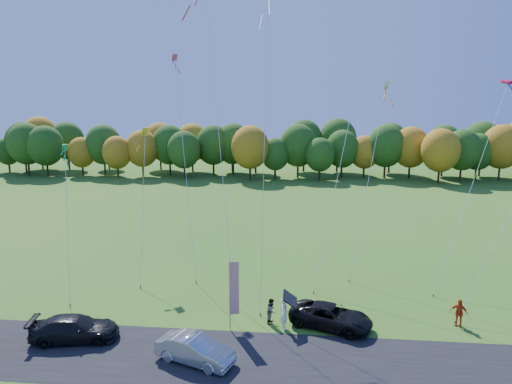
# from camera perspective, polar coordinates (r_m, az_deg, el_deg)

# --- Properties ---
(ground) EXTENTS (160.00, 160.00, 0.00)m
(ground) POSITION_cam_1_polar(r_m,az_deg,el_deg) (28.87, -1.24, -16.12)
(ground) COLOR #2C5E19
(asphalt_strip) EXTENTS (90.00, 6.00, 0.01)m
(asphalt_strip) POSITION_cam_1_polar(r_m,az_deg,el_deg) (25.41, -2.41, -20.21)
(asphalt_strip) COLOR black
(asphalt_strip) RESTS_ON ground
(tree_line) EXTENTS (116.00, 12.00, 10.00)m
(tree_line) POSITION_cam_1_polar(r_m,az_deg,el_deg) (81.62, 3.45, 1.76)
(tree_line) COLOR #1E4711
(tree_line) RESTS_ON ground
(black_suv) EXTENTS (5.39, 3.85, 1.36)m
(black_suv) POSITION_cam_1_polar(r_m,az_deg,el_deg) (28.55, 9.34, -15.08)
(black_suv) COLOR black
(black_suv) RESTS_ON ground
(silver_sedan) EXTENTS (4.45, 2.82, 1.39)m
(silver_sedan) POSITION_cam_1_polar(r_m,az_deg,el_deg) (25.08, -7.64, -18.94)
(silver_sedan) COLOR #B6B5BA
(silver_sedan) RESTS_ON ground
(dark_truck_a) EXTENTS (5.12, 2.86, 1.40)m
(dark_truck_a) POSITION_cam_1_polar(r_m,az_deg,el_deg) (28.71, -21.72, -15.56)
(dark_truck_a) COLOR black
(dark_truck_a) RESTS_ON ground
(person_tailgate_a) EXTENTS (0.60, 0.77, 1.89)m
(person_tailgate_a) POSITION_cam_1_polar(r_m,az_deg,el_deg) (27.98, 3.55, -14.91)
(person_tailgate_a) COLOR white
(person_tailgate_a) RESTS_ON ground
(person_tailgate_b) EXTENTS (0.74, 0.87, 1.55)m
(person_tailgate_b) POSITION_cam_1_polar(r_m,az_deg,el_deg) (28.64, 1.96, -14.63)
(person_tailgate_b) COLOR gray
(person_tailgate_b) RESTS_ON ground
(person_east) EXTENTS (1.06, 0.83, 1.68)m
(person_east) POSITION_cam_1_polar(r_m,az_deg,el_deg) (30.79, 24.03, -13.60)
(person_east) COLOR red
(person_east) RESTS_ON ground
(feather_flag) EXTENTS (0.56, 0.21, 4.33)m
(feather_flag) POSITION_cam_1_polar(r_m,az_deg,el_deg) (27.10, -2.85, -11.83)
(feather_flag) COLOR #999999
(feather_flag) RESTS_ON ground
(kite_delta_blue) EXTENTS (5.50, 11.75, 25.07)m
(kite_delta_blue) POSITION_cam_1_polar(r_m,az_deg,el_deg) (34.06, -4.87, 9.11)
(kite_delta_blue) COLOR #4C3F33
(kite_delta_blue) RESTS_ON ground
(kite_parafoil_orange) EXTENTS (8.14, 13.75, 28.18)m
(kite_parafoil_orange) POSITION_cam_1_polar(r_m,az_deg,el_deg) (37.14, 12.27, 11.83)
(kite_parafoil_orange) COLOR #4C3F33
(kite_parafoil_orange) RESTS_ON ground
(kite_delta_red) EXTENTS (2.57, 10.37, 23.09)m
(kite_delta_red) POSITION_cam_1_polar(r_m,az_deg,el_deg) (32.14, 1.13, 10.97)
(kite_delta_red) COLOR #4C3F33
(kite_delta_red) RESTS_ON ground
(kite_parafoil_rainbow) EXTENTS (8.28, 8.61, 15.32)m
(kite_parafoil_rainbow) POSITION_cam_1_polar(r_m,az_deg,el_deg) (37.43, 25.56, 1.26)
(kite_parafoil_rainbow) COLOR #4C3F33
(kite_parafoil_rainbow) RESTS_ON ground
(kite_diamond_yellow) EXTENTS (1.91, 6.81, 11.58)m
(kite_diamond_yellow) POSITION_cam_1_polar(r_m,az_deg,el_deg) (36.15, -13.96, -1.36)
(kite_diamond_yellow) COLOR #4C3F33
(kite_diamond_yellow) RESTS_ON ground
(kite_diamond_green) EXTENTS (2.60, 5.38, 10.50)m
(kite_diamond_green) POSITION_cam_1_polar(r_m,az_deg,el_deg) (34.29, -22.52, -3.40)
(kite_diamond_green) COLOR #4C3F33
(kite_diamond_green) RESTS_ON ground
(kite_diamond_white) EXTENTS (3.64, 6.04, 15.37)m
(kite_diamond_white) POSITION_cam_1_polar(r_m,az_deg,el_deg) (36.31, 13.91, 1.63)
(kite_diamond_white) COLOR #4C3F33
(kite_diamond_white) RESTS_ON ground
(kite_diamond_pink) EXTENTS (3.60, 7.72, 17.51)m
(kite_diamond_pink) POSITION_cam_1_polar(r_m,az_deg,el_deg) (36.52, -8.90, 3.67)
(kite_diamond_pink) COLOR #4C3F33
(kite_diamond_pink) RESTS_ON ground
(kite_diamond_blue_low) EXTENTS (5.40, 4.37, 8.31)m
(kite_diamond_blue_low) POSITION_cam_1_polar(r_m,az_deg,el_deg) (32.31, 27.25, -6.88)
(kite_diamond_blue_low) COLOR #4C3F33
(kite_diamond_blue_low) RESTS_ON ground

